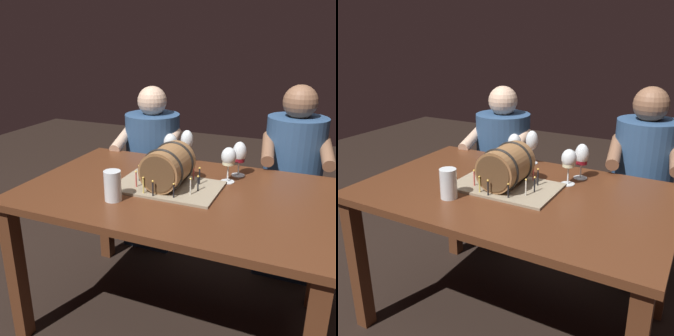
# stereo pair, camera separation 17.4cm
# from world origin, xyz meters

# --- Properties ---
(ground_plane) EXTENTS (8.00, 8.00, 0.00)m
(ground_plane) POSITION_xyz_m (0.00, 0.00, 0.00)
(ground_plane) COLOR black
(dining_table) EXTENTS (1.46, 0.93, 0.76)m
(dining_table) POSITION_xyz_m (0.00, 0.00, 0.65)
(dining_table) COLOR #562D19
(dining_table) RESTS_ON ground
(barrel_cake) EXTENTS (0.50, 0.32, 0.21)m
(barrel_cake) POSITION_xyz_m (-0.05, 0.01, 0.85)
(barrel_cake) COLOR gray
(barrel_cake) RESTS_ON dining_table
(wine_glass_red) EXTENTS (0.07, 0.07, 0.18)m
(wine_glass_red) POSITION_xyz_m (0.23, 0.30, 0.88)
(wine_glass_red) COLOR white
(wine_glass_red) RESTS_ON dining_table
(wine_glass_amber) EXTENTS (0.08, 0.08, 0.19)m
(wine_glass_amber) POSITION_xyz_m (-0.16, 0.31, 0.88)
(wine_glass_amber) COLOR white
(wine_glass_amber) RESTS_ON dining_table
(wine_glass_empty) EXTENTS (0.07, 0.07, 0.19)m
(wine_glass_empty) POSITION_xyz_m (-0.10, 0.40, 0.89)
(wine_glass_empty) COLOR white
(wine_glass_empty) RESTS_ON dining_table
(wine_glass_white) EXTENTS (0.07, 0.07, 0.18)m
(wine_glass_white) POSITION_xyz_m (0.20, 0.19, 0.88)
(wine_glass_white) COLOR white
(wine_glass_white) RESTS_ON dining_table
(beer_pint) EXTENTS (0.08, 0.08, 0.14)m
(beer_pint) POSITION_xyz_m (-0.22, -0.22, 0.82)
(beer_pint) COLOR white
(beer_pint) RESTS_ON dining_table
(person_seated_left) EXTENTS (0.45, 0.52, 1.14)m
(person_seated_left) POSITION_xyz_m (-0.47, 0.73, 0.54)
(person_seated_left) COLOR #1B2D46
(person_seated_left) RESTS_ON ground
(person_seated_right) EXTENTS (0.43, 0.51, 1.19)m
(person_seated_right) POSITION_xyz_m (0.47, 0.73, 0.56)
(person_seated_right) COLOR #1B2D46
(person_seated_right) RESTS_ON ground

